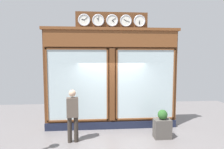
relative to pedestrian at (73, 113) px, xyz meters
name	(u,v)px	position (x,y,z in m)	size (l,w,h in m)	color
shop_facade	(112,78)	(-1.34, -1.15, 1.01)	(5.07, 0.42, 4.34)	#5B3319
pedestrian	(73,113)	(0.00, 0.00, 0.00)	(0.38, 0.25, 1.69)	#312A24
planter_box	(162,129)	(-2.95, -0.07, -0.61)	(0.56, 0.36, 0.64)	#4C4742
planter_shrub	(163,115)	(-2.95, -0.07, -0.13)	(0.33, 0.33, 0.33)	#285623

